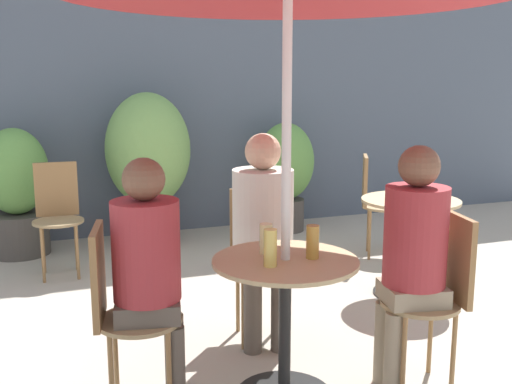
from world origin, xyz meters
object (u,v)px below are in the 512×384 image
object	(u,v)px
bistro_chair_3	(374,196)
beer_glass_2	(313,242)
bistro_chair_2	(119,303)
potted_plant_2	(286,170)
cafe_table_far	(409,229)
beer_glass_0	(266,239)
cafe_table_near	(285,303)
seated_person_0	(413,247)
beer_glass_1	(270,248)
bistro_chair_4	(57,208)
bistro_chair_1	(259,249)
seated_person_1	(263,222)
seated_person_2	(149,262)
potted_plant_1	(148,158)
bistro_chair_0	(438,285)

from	to	relation	value
bistro_chair_3	beer_glass_2	world-z (taller)	bistro_chair_3
bistro_chair_2	potted_plant_2	world-z (taller)	potted_plant_2
cafe_table_far	beer_glass_0	world-z (taller)	beer_glass_0
cafe_table_near	bistro_chair_2	bearing A→B (deg)	168.73
cafe_table_near	bistro_chair_3	xyz separation A→B (m)	(1.66, 1.94, 0.05)
cafe_table_far	seated_person_0	distance (m)	1.40
beer_glass_1	bistro_chair_3	bearing A→B (deg)	48.80
beer_glass_1	beer_glass_2	world-z (taller)	beer_glass_1
seated_person_0	bistro_chair_4	bearing A→B (deg)	-136.94
cafe_table_far	bistro_chair_1	bearing A→B (deg)	-168.23
beer_glass_0	bistro_chair_4	bearing A→B (deg)	111.39
seated_person_0	beer_glass_1	distance (m)	0.73
cafe_table_far	seated_person_1	size ratio (longest dim) A/B	0.57
potted_plant_2	bistro_chair_2	bearing A→B (deg)	-125.25
beer_glass_0	bistro_chair_1	bearing A→B (deg)	72.41
bistro_chair_4	seated_person_1	distance (m)	2.08
cafe_table_near	cafe_table_far	xyz separation A→B (m)	(1.39, 1.01, -0.00)
bistro_chair_2	beer_glass_1	world-z (taller)	bistro_chair_2
bistro_chair_3	seated_person_2	world-z (taller)	seated_person_2
cafe_table_near	beer_glass_0	world-z (taller)	beer_glass_0
bistro_chair_1	beer_glass_2	bearing A→B (deg)	-80.52
potted_plant_2	bistro_chair_4	bearing A→B (deg)	-163.64
beer_glass_2	potted_plant_2	bearing A→B (deg)	69.26
beer_glass_0	beer_glass_1	world-z (taller)	beer_glass_1
seated_person_1	potted_plant_1	distance (m)	2.37
bistro_chair_4	seated_person_2	world-z (taller)	seated_person_2
bistro_chair_3	seated_person_1	world-z (taller)	seated_person_1
seated_person_0	potted_plant_1	distance (m)	3.18
bistro_chair_4	seated_person_1	world-z (taller)	seated_person_1
seated_person_0	potted_plant_1	size ratio (longest dim) A/B	0.86
seated_person_0	seated_person_1	distance (m)	0.89
beer_glass_2	potted_plant_1	bearing A→B (deg)	94.53
bistro_chair_2	seated_person_2	distance (m)	0.23
cafe_table_near	seated_person_0	world-z (taller)	seated_person_0
cafe_table_near	beer_glass_2	world-z (taller)	beer_glass_2
cafe_table_near	bistro_chair_4	xyz separation A→B (m)	(-0.94, 2.39, 0.05)
bistro_chair_3	bistro_chair_4	distance (m)	2.64
bistro_chair_4	seated_person_2	bearing A→B (deg)	-80.28
bistro_chair_1	potted_plant_2	size ratio (longest dim) A/B	0.80
bistro_chair_0	seated_person_2	bearing A→B (deg)	-90.00
cafe_table_near	potted_plant_1	bearing A→B (deg)	92.14
beer_glass_0	beer_glass_2	xyz separation A→B (m)	(0.18, -0.15, 0.01)
seated_person_1	potted_plant_1	bearing A→B (deg)	106.94
seated_person_1	seated_person_2	bearing A→B (deg)	-135.06
beer_glass_2	cafe_table_near	bearing A→B (deg)	167.42
beer_glass_0	potted_plant_2	xyz separation A→B (m)	(1.34, 2.93, -0.15)
seated_person_2	bistro_chair_2	bearing A→B (deg)	90.00
cafe_table_far	bistro_chair_3	size ratio (longest dim) A/B	0.79
bistro_chair_0	beer_glass_0	world-z (taller)	bistro_chair_0
bistro_chair_2	beer_glass_0	world-z (taller)	bistro_chair_2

